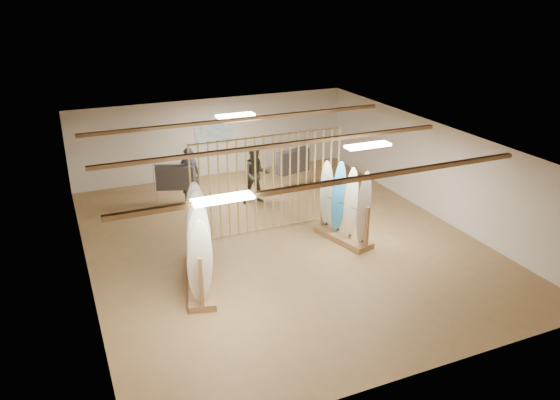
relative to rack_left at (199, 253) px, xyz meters
name	(u,v)px	position (x,y,z in m)	size (l,w,h in m)	color
floor	(280,240)	(2.59, 1.26, -0.75)	(12.00, 12.00, 0.00)	#957248
ceiling	(280,142)	(2.59, 1.26, 2.05)	(12.00, 12.00, 0.00)	#98948F
wall_back	(214,137)	(2.59, 7.26, 0.65)	(12.00, 12.00, 0.00)	beige
wall_front	(419,310)	(2.59, -4.74, 0.65)	(12.00, 12.00, 0.00)	beige
wall_left	(82,224)	(-2.41, 1.26, 0.65)	(12.00, 12.00, 0.00)	beige
wall_right	(433,169)	(7.59, 1.26, 0.65)	(12.00, 12.00, 0.00)	beige
ceiling_slats	(280,145)	(2.59, 1.26, 1.97)	(9.50, 6.12, 0.10)	#987045
light_panels	(280,144)	(2.59, 1.26, 1.99)	(1.20, 0.35, 0.06)	white
bamboo_partition	(269,183)	(2.59, 2.06, 0.65)	(4.45, 0.05, 2.78)	tan
poster	(214,132)	(2.59, 7.24, 0.85)	(1.40, 0.03, 0.90)	#377BC1
rack_left	(199,253)	(0.00, 0.00, 0.00)	(1.23, 2.77, 2.18)	#987045
rack_right	(344,216)	(4.20, 0.62, -0.04)	(1.01, 1.89, 2.10)	#987045
clothing_rack_a	(175,177)	(0.63, 5.03, 0.13)	(1.21, 0.69, 1.36)	silver
clothing_rack_b	(293,161)	(4.69, 5.00, 0.16)	(1.26, 0.61, 1.39)	silver
shopper_a	(189,171)	(1.08, 4.96, 0.29)	(0.76, 0.51, 2.08)	#292B31
shopper_b	(256,171)	(3.00, 4.11, 0.31)	(1.02, 0.80, 2.12)	#353229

